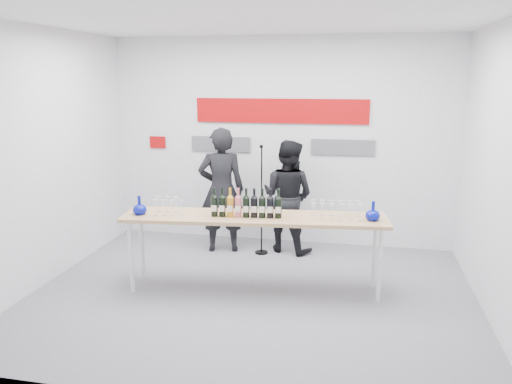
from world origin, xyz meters
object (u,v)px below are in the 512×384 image
(tasting_table, at_px, (254,222))
(mic_stand, at_px, (261,221))
(presenter_left, at_px, (221,190))
(presenter_right, at_px, (288,196))

(tasting_table, xyz_separation_m, mic_stand, (-0.15, 1.22, -0.36))
(tasting_table, relative_size, presenter_left, 1.72)
(tasting_table, height_order, presenter_right, presenter_right)
(presenter_left, relative_size, mic_stand, 1.14)
(tasting_table, distance_m, presenter_left, 1.44)
(mic_stand, bearing_deg, presenter_left, -162.57)
(tasting_table, bearing_deg, presenter_right, 76.59)
(presenter_right, bearing_deg, presenter_left, 30.41)
(mic_stand, bearing_deg, tasting_table, -63.83)
(tasting_table, height_order, mic_stand, mic_stand)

